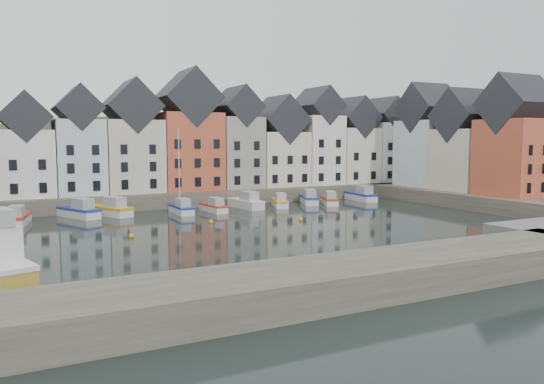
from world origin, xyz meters
TOP-DOWN VIEW (x-y plane):
  - ground at (0.00, 0.00)m, footprint 260.00×260.00m
  - far_quay at (0.00, 30.00)m, footprint 90.00×16.00m
  - right_quay at (37.00, 3.00)m, footprint 14.00×54.00m
  - near_wall at (-10.00, -22.00)m, footprint 50.00×6.00m
  - hillside at (0.02, 56.00)m, footprint 153.60×70.40m
  - far_terrace at (3.21, 28.00)m, footprint 72.37×8.16m
  - right_terrace at (36.00, 8.07)m, footprint 8.30×24.25m
  - mooring_buoys at (-4.00, 5.33)m, footprint 20.50×5.50m
  - boat_a at (-23.45, 16.70)m, footprint 3.12×6.55m
  - boat_b at (-16.66, 19.19)m, footprint 4.66×7.07m
  - boat_c at (-12.96, 19.12)m, footprint 4.83×7.15m
  - boat_d at (-4.63, 16.89)m, footprint 1.80×5.79m
  - boat_e at (-0.30, 16.71)m, footprint 2.16×5.64m
  - boat_f at (4.96, 18.14)m, footprint 2.97×7.02m
  - boat_g at (9.85, 17.47)m, footprint 3.58×5.92m
  - boat_h at (15.34, 18.63)m, footprint 4.13×6.55m
  - boat_i at (17.50, 16.46)m, footprint 3.88×5.97m
  - boat_j at (24.53, 18.27)m, footprint 2.72×6.92m

SIDE VIEW (x-z plane):
  - hillside at x=0.02m, z-range -49.96..14.04m
  - ground at x=0.00m, z-range 0.00..0.00m
  - mooring_buoys at x=-4.00m, z-range -0.10..0.40m
  - boat_e at x=-0.30m, z-range -0.43..1.69m
  - boat_g at x=9.85m, z-range -0.44..1.73m
  - boat_i at x=17.50m, z-range -0.44..1.76m
  - boat_h at x=15.34m, z-range -0.49..1.92m
  - boat_d at x=-4.63m, z-range -4.81..6.25m
  - boat_a at x=-23.45m, z-range -0.49..1.93m
  - boat_j at x=24.53m, z-range -0.52..2.07m
  - boat_b at x=-16.66m, z-range -0.53..2.08m
  - boat_f at x=4.96m, z-range -0.53..2.08m
  - boat_c at x=-12.96m, z-range -0.54..2.11m
  - far_quay at x=0.00m, z-range 0.00..2.00m
  - right_quay at x=37.00m, z-range 0.00..2.00m
  - near_wall at x=-10.00m, z-range 0.00..2.00m
  - far_terrace at x=3.21m, z-range -0.01..17.76m
  - right_terrace at x=36.00m, z-range 0.73..17.10m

